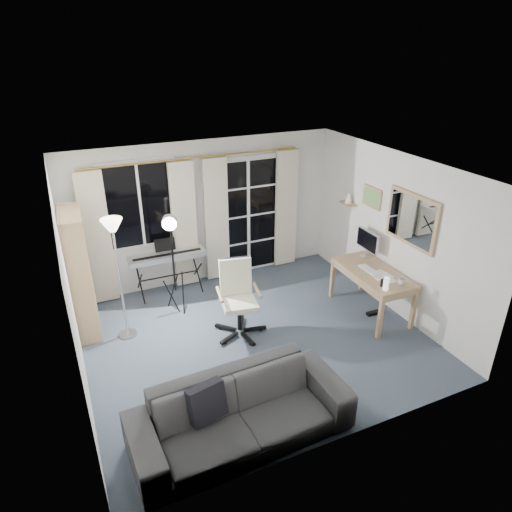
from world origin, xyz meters
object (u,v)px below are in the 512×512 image
at_px(office_chair, 237,291).
at_px(studio_light, 171,234).
at_px(monitor, 367,241).
at_px(desk, 373,276).
at_px(bookshelf, 78,278).
at_px(sofa, 241,405).
at_px(torchiere_lamp, 115,244).
at_px(keyboard_piano, 167,257).
at_px(mug, 402,281).

bearing_deg(office_chair, studio_light, 141.07).
distance_m(studio_light, monitor, 3.01).
bearing_deg(desk, studio_light, 157.09).
relative_size(bookshelf, sofa, 0.77).
bearing_deg(studio_light, office_chair, -31.98).
bearing_deg(desk, monitor, 67.41).
distance_m(torchiere_lamp, monitor, 3.75).
xyz_separation_m(torchiere_lamp, desk, (3.50, -0.91, -0.80)).
distance_m(keyboard_piano, desk, 3.20).
height_order(keyboard_piano, mug, keyboard_piano).
bearing_deg(mug, office_chair, 156.93).
relative_size(monitor, mug, 4.39).
xyz_separation_m(torchiere_lamp, office_chair, (1.49, -0.51, -0.78)).
bearing_deg(monitor, bookshelf, 169.84).
distance_m(office_chair, monitor, 2.24).
xyz_separation_m(bookshelf, keyboard_piano, (1.36, 0.51, -0.18)).
height_order(mug, sofa, sofa).
relative_size(bookshelf, torchiere_lamp, 1.02).
relative_size(bookshelf, office_chair, 1.66).
xyz_separation_m(torchiere_lamp, keyboard_piano, (0.85, 0.88, -0.74)).
relative_size(desk, monitor, 2.61).
xyz_separation_m(bookshelf, monitor, (4.20, -0.83, 0.12)).
bearing_deg(sofa, keyboard_piano, 86.30).
height_order(torchiere_lamp, monitor, torchiere_lamp).
height_order(studio_light, monitor, studio_light).
relative_size(keyboard_piano, monitor, 2.43).
relative_size(mug, sofa, 0.05).
distance_m(torchiere_lamp, desk, 3.70).
relative_size(bookshelf, keyboard_piano, 1.46).
distance_m(bookshelf, torchiere_lamp, 0.84).
xyz_separation_m(monitor, sofa, (-2.93, -1.90, -0.52)).
bearing_deg(bookshelf, sofa, -62.51).
bearing_deg(sofa, mug, 16.50).
distance_m(bookshelf, sofa, 3.04).
height_order(torchiere_lamp, office_chair, torchiere_lamp).
bearing_deg(bookshelf, keyboard_piano, 23.31).
relative_size(desk, sofa, 0.57).
relative_size(torchiere_lamp, sofa, 0.76).
bearing_deg(studio_light, sofa, -73.43).
height_order(monitor, sofa, monitor).
height_order(bookshelf, monitor, bookshelf).
distance_m(keyboard_piano, monitor, 3.16).
distance_m(monitor, mug, 0.98).
bearing_deg(torchiere_lamp, monitor, -7.11).
bearing_deg(keyboard_piano, bookshelf, -158.47).
height_order(keyboard_piano, sofa, keyboard_piano).
relative_size(studio_light, mug, 14.13).
xyz_separation_m(office_chair, sofa, (-0.72, -1.85, -0.19)).
bearing_deg(desk, sofa, -151.00).
relative_size(office_chair, mug, 9.38).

